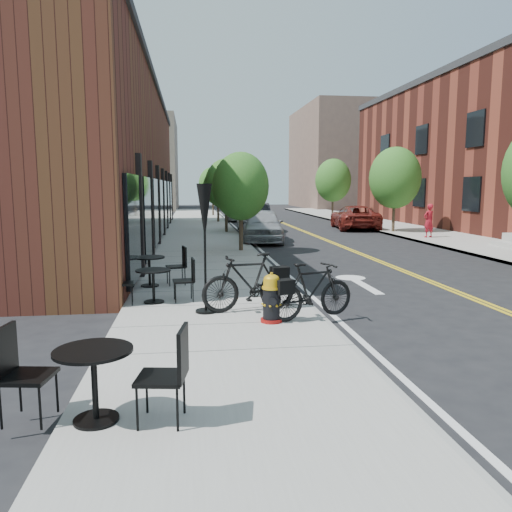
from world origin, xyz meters
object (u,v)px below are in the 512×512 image
bistro_set_c (149,267)px  pedestrian (429,221)px  bicycle_left (249,282)px  parked_car_a (262,225)px  bicycle_right (312,290)px  bistro_set_b (153,281)px  parked_car_b (254,218)px  fire_hydrant (271,299)px  parked_car_far (355,217)px  bistro_set_a (94,374)px  parked_car_c (240,210)px  patio_umbrella (205,221)px

bistro_set_c → pedestrian: (12.61, 10.49, 0.33)m
bicycle_left → parked_car_a: size_ratio=0.42×
bicycle_right → bicycle_left: bearing=37.2°
bicycle_right → parked_car_a: parked_car_a is taller
bistro_set_b → parked_car_b: size_ratio=0.35×
bicycle_right → fire_hydrant: bearing=80.5°
parked_car_far → pedestrian: 6.56m
bistro_set_c → pedestrian: size_ratio=1.13×
bicycle_left → bistro_set_a: bicycle_left is taller
fire_hydrant → parked_car_c: (2.33, 29.41, 0.23)m
bicycle_right → pedestrian: (9.31, 14.04, 0.28)m
bicycle_left → parked_car_b: 18.51m
parked_car_a → pedestrian: pedestrian is taller
parked_car_b → parked_car_c: size_ratio=0.92×
fire_hydrant → parked_car_far: (8.50, 20.53, 0.16)m
bistro_set_b → parked_car_far: bearing=54.3°
fire_hydrant → bistro_set_c: 4.46m
patio_umbrella → bicycle_right: bearing=-20.5°
patio_umbrella → parked_car_a: (3.08, 13.41, -1.16)m
patio_umbrella → parked_car_b: (3.31, 18.35, -1.12)m
fire_hydrant → pedestrian: pedestrian is taller
bicycle_left → bistro_set_a: (-2.19, -4.53, -0.07)m
parked_car_b → pedestrian: 9.45m
bistro_set_b → parked_car_c: (4.60, 27.55, 0.20)m
bistro_set_a → parked_car_far: parked_car_far is taller
bicycle_left → parked_car_c: 28.66m
bistro_set_b → parked_car_a: size_ratio=0.38×
fire_hydrant → parked_car_b: parked_car_b is taller
fire_hydrant → pedestrian: 17.42m
bicycle_right → bistro_set_a: bicycle_right is taller
bicycle_left → bistro_set_b: bearing=-127.2°
bicycle_right → bistro_set_c: 4.85m
bicycle_left → fire_hydrant: bearing=8.9°
bistro_set_b → parked_car_b: parked_car_b is taller
parked_car_c → pedestrian: pedestrian is taller
bicycle_right → bistro_set_c: bicycle_right is taller
bicycle_left → parked_car_a: bearing=160.1°
bicycle_left → patio_umbrella: (-0.88, -0.00, 1.24)m
fire_hydrant → bistro_set_c: size_ratio=0.50×
patio_umbrella → parked_car_a: 13.81m
bicycle_right → bistro_set_a: (-3.30, -3.79, -0.02)m
bicycle_left → bistro_set_a: size_ratio=1.00×
bicycle_left → bicycle_right: (1.11, -0.74, -0.05)m
fire_hydrant → bistro_set_a: size_ratio=0.47×
bistro_set_b → parked_car_c: bearing=74.8°
parked_car_a → bistro_set_a: bearing=-97.4°
parked_car_a → parked_car_far: (6.60, 6.25, -0.07)m
parked_car_b → parked_car_a: bearing=-89.8°
fire_hydrant → parked_car_a: size_ratio=0.20×
bistro_set_a → parked_car_c: size_ratio=0.36×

